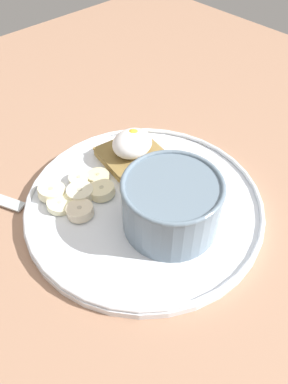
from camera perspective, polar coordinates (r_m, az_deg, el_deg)
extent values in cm
cube|color=#A3785D|center=(50.13, 0.00, -3.15)|extent=(120.00, 120.00, 2.00)
cylinder|color=white|center=(48.99, 0.00, -2.01)|extent=(30.88, 30.88, 1.00)
torus|color=white|center=(48.40, 0.00, -1.39)|extent=(30.68, 30.68, 0.60)
cylinder|color=slate|center=(44.01, 4.24, -1.93)|extent=(11.62, 11.62, 6.72)
torus|color=slate|center=(41.56, 4.49, 1.14)|extent=(11.82, 11.82, 0.60)
cylinder|color=#D6B38A|center=(44.35, 4.21, -2.33)|extent=(10.22, 10.22, 5.41)
ellipsoid|color=#D6B38A|center=(42.50, 4.39, -0.10)|extent=(9.71, 9.71, 1.20)
ellipsoid|color=tan|center=(41.24, 4.80, -1.23)|extent=(1.95, 1.42, 0.77)
ellipsoid|color=tan|center=(40.81, 4.93, -1.87)|extent=(2.18, 2.08, 0.79)
ellipsoid|color=beige|center=(41.92, 6.38, -0.36)|extent=(1.68, 2.09, 0.78)
ellipsoid|color=#9D7440|center=(43.87, 5.37, 2.27)|extent=(1.87, 1.74, 0.67)
ellipsoid|color=#C4C08E|center=(41.52, 2.42, -0.92)|extent=(1.37, 1.18, 0.50)
cube|color=olive|center=(53.80, -1.77, 5.87)|extent=(9.57, 9.57, 0.30)
cube|color=tan|center=(54.15, -1.76, 5.43)|extent=(9.38, 9.38, 1.30)
ellipsoid|color=white|center=(52.60, -1.82, 7.42)|extent=(5.85, 5.16, 3.53)
sphere|color=yellow|center=(52.49, -1.63, 8.42)|extent=(2.18, 2.18, 2.18)
ellipsoid|color=yellow|center=(56.34, -0.41, 8.47)|extent=(2.07, 1.85, 0.36)
cylinder|color=beige|center=(51.65, -7.02, 2.36)|extent=(4.39, 4.41, 1.20)
cylinder|color=tan|center=(51.35, -7.07, 2.71)|extent=(0.79, 0.79, 0.18)
cylinder|color=#F6E7B4|center=(49.46, -6.45, 0.24)|extent=(4.16, 4.25, 1.59)
cylinder|color=#C0B48C|center=(49.03, -6.51, 0.73)|extent=(0.75, 0.75, 0.19)
cylinder|color=#F3EAC7|center=(49.55, -9.69, -0.13)|extent=(3.75, 3.78, 1.43)
cylinder|color=#BEB79B|center=(49.07, -9.79, 0.41)|extent=(0.67, 0.68, 0.14)
cylinder|color=beige|center=(51.63, -9.88, 1.91)|extent=(3.28, 3.30, 1.06)
cylinder|color=#B5B194|center=(51.29, -9.95, 2.30)|extent=(0.59, 0.59, 0.13)
cylinder|color=beige|center=(47.46, -9.73, -2.83)|extent=(4.32, 4.40, 1.59)
cylinder|color=#BCAD91|center=(47.01, -9.82, -2.35)|extent=(0.77, 0.78, 0.19)
cylinder|color=#F3EDBE|center=(48.94, -12.65, -1.81)|extent=(4.63, 4.59, 1.22)
cylinder|color=#BEB994|center=(48.65, -12.73, -1.49)|extent=(0.83, 0.83, 0.19)
cylinder|color=beige|center=(50.42, -13.90, 0.07)|extent=(3.77, 3.62, 1.79)
cylinder|color=#B9AF8B|center=(50.01, -14.02, 0.53)|extent=(0.66, 0.65, 0.23)
cube|color=silver|center=(53.29, -21.04, -1.14)|extent=(4.31, 7.05, 0.30)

